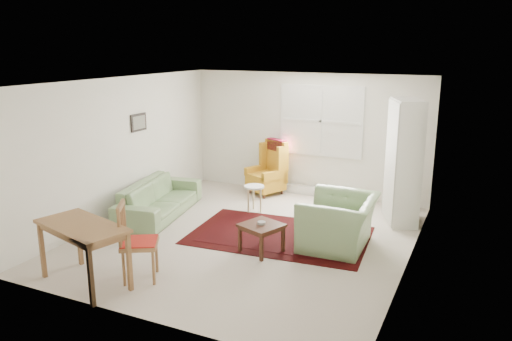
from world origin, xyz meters
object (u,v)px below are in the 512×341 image
at_px(armchair, 339,217).
at_px(desk, 84,254).
at_px(desk_chair, 139,241).
at_px(stool, 254,198).
at_px(wingback_chair, 266,167).
at_px(coffee_table, 261,238).
at_px(sofa, 159,192).
at_px(cabinet, 404,162).

bearing_deg(armchair, desk, -47.35).
relative_size(desk, desk_chair, 1.22).
relative_size(armchair, desk_chair, 1.15).
height_order(stool, desk_chair, desk_chair).
xyz_separation_m(wingback_chair, desk_chair, (0.10, -4.28, -0.03)).
bearing_deg(coffee_table, stool, 118.65).
distance_m(sofa, coffee_table, 2.52).
distance_m(stool, cabinet, 2.76).
relative_size(coffee_table, cabinet, 0.25).
xyz_separation_m(sofa, desk, (0.74, -2.66, -0.02)).
xyz_separation_m(stool, desk, (-0.74, -3.57, 0.16)).
relative_size(sofa, stool, 4.24).
bearing_deg(stool, cabinet, 13.10).
relative_size(stool, cabinet, 0.23).
height_order(coffee_table, cabinet, cabinet).
height_order(wingback_chair, stool, wingback_chair).
height_order(coffee_table, desk_chair, desk_chair).
height_order(cabinet, desk_chair, cabinet).
relative_size(coffee_table, desk_chair, 0.52).
distance_m(armchair, desk_chair, 3.01).
distance_m(armchair, cabinet, 1.80).
bearing_deg(wingback_chair, desk_chair, -62.06).
relative_size(sofa, armchair, 1.75).
relative_size(wingback_chair, stool, 2.25).
bearing_deg(desk_chair, wingback_chair, -28.89).
relative_size(wingback_chair, cabinet, 0.52).
bearing_deg(cabinet, stool, 171.23).
distance_m(cabinet, desk, 5.36).
relative_size(wingback_chair, desk, 0.87).
xyz_separation_m(wingback_chair, stool, (0.27, -1.13, -0.31)).
bearing_deg(armchair, wingback_chair, -136.17).
bearing_deg(cabinet, wingback_chair, 147.46).
height_order(armchair, wingback_chair, wingback_chair).
bearing_deg(desk_chair, desk, 96.24).
xyz_separation_m(cabinet, desk, (-3.31, -4.17, -0.67)).
bearing_deg(wingback_chair, sofa, -94.04).
xyz_separation_m(sofa, coffee_table, (2.39, -0.75, -0.21)).
height_order(wingback_chair, cabinet, cabinet).
height_order(armchair, stool, armchair).
distance_m(coffee_table, desk, 2.52).
height_order(sofa, wingback_chair, wingback_chair).
relative_size(armchair, cabinet, 0.57).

